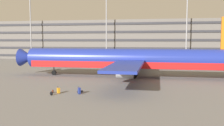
# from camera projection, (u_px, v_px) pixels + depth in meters

# --- Properties ---
(ground_plane) EXTENTS (600.00, 600.00, 0.00)m
(ground_plane) POSITION_uv_depth(u_px,v_px,m) (139.00, 78.00, 43.29)
(ground_plane) COLOR slate
(terminal_structure) EXTENTS (151.08, 18.05, 13.38)m
(terminal_structure) POSITION_uv_depth(u_px,v_px,m) (149.00, 40.00, 87.47)
(terminal_structure) COLOR #605B56
(terminal_structure) RESTS_ON ground_plane
(airliner) EXTENTS (42.45, 34.36, 10.41)m
(airliner) POSITION_uv_depth(u_px,v_px,m) (129.00, 60.00, 43.66)
(airliner) COLOR navy
(airliner) RESTS_ON ground_plane
(light_mast_far_left) EXTENTS (1.80, 0.50, 23.89)m
(light_mast_far_left) POSITION_uv_depth(u_px,v_px,m) (30.00, 19.00, 80.38)
(light_mast_far_left) COLOR gray
(light_mast_far_left) RESTS_ON ground_plane
(light_mast_left) EXTENTS (1.80, 0.50, 25.10)m
(light_mast_left) POSITION_uv_depth(u_px,v_px,m) (106.00, 15.00, 75.74)
(light_mast_left) COLOR gray
(light_mast_left) RESTS_ON ground_plane
(light_mast_center_left) EXTENTS (1.80, 0.50, 21.15)m
(light_mast_center_left) POSITION_uv_depth(u_px,v_px,m) (187.00, 21.00, 71.60)
(light_mast_center_left) COLOR gray
(light_mast_center_left) RESTS_ON ground_plane
(suitcase_silver) EXTENTS (0.51, 0.84, 0.21)m
(suitcase_silver) POSITION_uv_depth(u_px,v_px,m) (80.00, 92.00, 30.97)
(suitcase_silver) COLOR black
(suitcase_silver) RESTS_ON ground_plane
(suitcase_orange) EXTENTS (0.50, 0.50, 0.88)m
(suitcase_orange) POSITION_uv_depth(u_px,v_px,m) (58.00, 90.00, 30.26)
(suitcase_orange) COLOR orange
(suitcase_orange) RESTS_ON ground_plane
(suitcase_teal) EXTENTS (0.47, 0.51, 0.96)m
(suitcase_teal) POSITION_uv_depth(u_px,v_px,m) (79.00, 91.00, 29.98)
(suitcase_teal) COLOR navy
(suitcase_teal) RESTS_ON ground_plane
(backpack_purple) EXTENTS (0.32, 0.37, 0.51)m
(backpack_purple) POSITION_uv_depth(u_px,v_px,m) (53.00, 91.00, 30.44)
(backpack_purple) COLOR #592619
(backpack_purple) RESTS_ON ground_plane
(backpack_small) EXTENTS (0.43, 0.43, 0.53)m
(backpack_small) POSITION_uv_depth(u_px,v_px,m) (51.00, 93.00, 29.29)
(backpack_small) COLOR black
(backpack_small) RESTS_ON ground_plane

